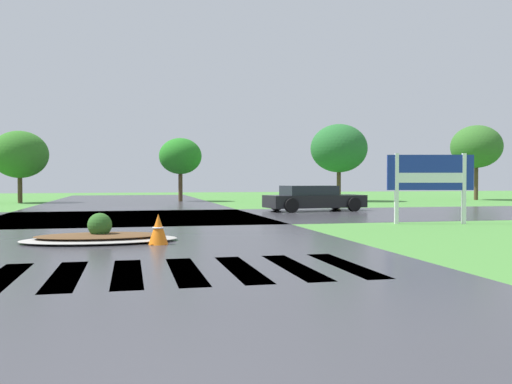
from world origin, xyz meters
name	(u,v)px	position (x,y,z in m)	size (l,w,h in m)	color
asphalt_roadway	(128,241)	(0.00, 10.00, 0.00)	(10.30, 80.00, 0.01)	#35353A
asphalt_cross_road	(129,217)	(0.00, 18.47, 0.00)	(90.00, 9.27, 0.01)	#35353A
crosswalk_stripes	(127,273)	(0.00, 5.45, 0.00)	(7.65, 2.80, 0.01)	white
estate_billboard	(430,176)	(9.68, 13.02, 1.57)	(2.77, 0.74, 2.32)	white
median_island	(100,236)	(-0.64, 9.98, 0.13)	(3.57, 1.84, 0.68)	#9E9B93
car_white_sedan	(313,199)	(8.36, 20.98, 0.57)	(4.75, 2.45, 1.18)	black
traffic_cone	(158,230)	(0.66, 9.17, 0.34)	(0.44, 0.44, 0.69)	orange
background_treeline	(134,145)	(0.34, 32.77, 3.71)	(46.63, 5.82, 6.13)	#4C3823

